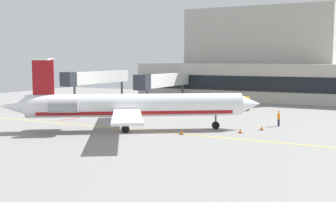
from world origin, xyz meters
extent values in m
cube|color=gray|center=(0.00, 0.00, -0.05)|extent=(120.00, 120.00, 0.10)
cube|color=yellow|center=(0.00, 2.54, 0.00)|extent=(108.00, 0.24, 0.01)
cube|color=red|center=(-14.84, 7.75, 0.00)|extent=(0.30, 8.00, 0.01)
cube|color=#B7B2A8|center=(4.54, 47.64, 3.71)|extent=(57.74, 15.28, 7.43)
cube|color=#A8A49A|center=(-0.53, 51.46, 13.33)|extent=(31.05, 10.69, 11.80)
cube|color=black|center=(4.54, 39.95, 3.65)|extent=(55.43, 0.12, 2.90)
cube|color=silver|center=(-12.78, 31.66, 4.41)|extent=(1.40, 16.68, 2.40)
cube|color=#2D333D|center=(-12.78, 22.42, 4.41)|extent=(2.40, 2.00, 2.64)
cylinder|color=#4C4C51|center=(-12.78, 38.50, 1.60)|extent=(0.44, 0.44, 3.21)
cylinder|color=#4C4C51|center=(-12.78, 24.12, 1.60)|extent=(0.44, 0.44, 3.21)
cube|color=silver|center=(-27.60, 30.89, 4.68)|extent=(1.40, 18.21, 2.40)
cube|color=#2D333D|center=(-27.60, 20.89, 4.68)|extent=(2.40, 2.00, 2.64)
cylinder|color=#4C4C51|center=(-27.60, 38.50, 1.74)|extent=(0.44, 0.44, 3.48)
cylinder|color=#4C4C51|center=(-27.60, 22.59, 1.74)|extent=(0.44, 0.44, 3.48)
cylinder|color=white|center=(-1.62, 2.32, 2.99)|extent=(22.50, 15.92, 2.67)
cube|color=maroon|center=(-1.62, 2.32, 2.25)|extent=(20.25, 14.33, 0.48)
cone|color=white|center=(9.69, 9.67, 2.99)|extent=(3.89, 3.80, 2.62)
cone|color=white|center=(-13.15, -5.18, 2.99)|extent=(4.15, 3.80, 2.27)
cube|color=white|center=(-6.23, 7.47, 2.59)|extent=(8.45, 10.82, 0.28)
cube|color=white|center=(1.22, -3.99, 2.59)|extent=(8.45, 10.82, 0.28)
cylinder|color=gray|center=(-9.50, -0.29, 3.19)|extent=(3.49, 2.98, 1.47)
cylinder|color=gray|center=(-7.21, -3.83, 3.19)|extent=(3.49, 2.98, 1.47)
cube|color=maroon|center=(-10.46, -3.43, 6.34)|extent=(2.15, 1.51, 4.02)
cube|color=white|center=(-10.46, -3.43, 8.35)|extent=(3.90, 4.60, 0.20)
cylinder|color=#3F3F44|center=(6.38, 7.51, 1.28)|extent=(0.20, 0.20, 1.20)
cylinder|color=black|center=(6.38, 7.51, 0.45)|extent=(0.95, 0.78, 0.90)
cylinder|color=#3F3F44|center=(-3.62, 3.09, 1.28)|extent=(0.20, 0.20, 1.20)
cylinder|color=black|center=(-3.62, 3.09, 0.45)|extent=(0.95, 0.78, 0.90)
cylinder|color=#3F3F44|center=(-1.73, 0.18, 1.28)|extent=(0.20, 0.20, 1.20)
cylinder|color=black|center=(-1.73, 0.18, 0.45)|extent=(0.95, 0.78, 0.90)
cube|color=#E5B20C|center=(2.83, 27.01, 0.63)|extent=(4.07, 2.73, 0.57)
cube|color=#C3970A|center=(3.82, 26.64, 1.61)|extent=(1.89, 1.81, 1.37)
cylinder|color=black|center=(4.33, 27.26, 0.35)|extent=(0.75, 0.51, 0.70)
cylinder|color=black|center=(3.80, 25.84, 0.35)|extent=(0.75, 0.51, 0.70)
cylinder|color=black|center=(1.85, 28.18, 0.35)|extent=(0.75, 0.51, 0.70)
cylinder|color=black|center=(1.32, 26.75, 0.35)|extent=(0.75, 0.51, 0.70)
cube|color=#1E4CB2|center=(-12.89, 26.00, 0.64)|extent=(3.09, 3.26, 0.58)
cube|color=#1A4197|center=(-12.35, 26.64, 1.47)|extent=(1.82, 1.80, 1.06)
cylinder|color=black|center=(-12.80, 27.29, 0.35)|extent=(0.67, 0.71, 0.70)
cylinder|color=black|center=(-11.64, 26.31, 0.35)|extent=(0.67, 0.71, 0.70)
cylinder|color=black|center=(-14.15, 25.70, 0.35)|extent=(0.67, 0.71, 0.70)
cylinder|color=black|center=(-12.99, 24.71, 0.35)|extent=(0.67, 0.71, 0.70)
cylinder|color=#191E33|center=(12.65, 13.12, 0.44)|extent=(0.18, 0.18, 0.89)
cylinder|color=#191E33|center=(12.62, 12.92, 0.44)|extent=(0.18, 0.18, 0.89)
cylinder|color=orange|center=(12.63, 13.02, 1.22)|extent=(0.34, 0.34, 0.65)
sphere|color=tan|center=(12.63, 13.02, 1.66)|extent=(0.24, 0.24, 0.24)
cylinder|color=orange|center=(12.67, 13.24, 1.60)|extent=(0.15, 0.40, 0.50)
cylinder|color=#F2590C|center=(12.67, 13.24, 1.82)|extent=(0.06, 0.06, 0.28)
cylinder|color=orange|center=(12.60, 12.80, 1.60)|extent=(0.15, 0.40, 0.50)
cylinder|color=#F2590C|center=(12.60, 12.80, 1.82)|extent=(0.06, 0.06, 0.28)
cone|color=orange|center=(9.87, 6.20, 0.28)|extent=(0.36, 0.36, 0.55)
cube|color=black|center=(9.87, 6.20, 0.02)|extent=(0.47, 0.47, 0.04)
cone|color=orange|center=(4.35, 2.26, 0.28)|extent=(0.36, 0.36, 0.55)
cube|color=black|center=(4.35, 2.26, 0.02)|extent=(0.47, 0.47, 0.04)
cone|color=orange|center=(11.53, 9.27, 0.28)|extent=(0.36, 0.36, 0.55)
cube|color=black|center=(11.53, 9.27, 0.02)|extent=(0.47, 0.47, 0.04)
camera|label=1|loc=(24.63, -40.16, 8.38)|focal=45.70mm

